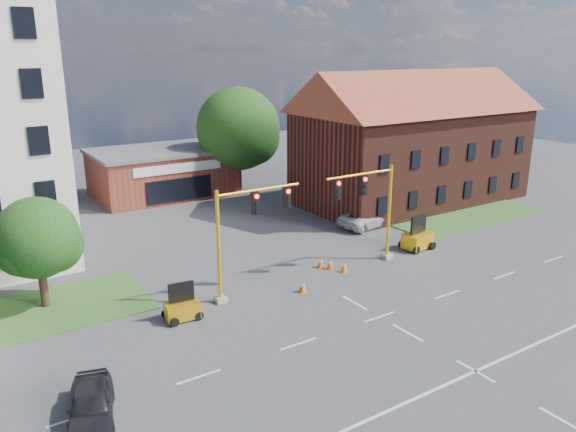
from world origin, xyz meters
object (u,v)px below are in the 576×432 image
at_px(trailer_east, 417,239).
at_px(signal_mast_east, 370,204).
at_px(trailer_west, 182,308).
at_px(sedan_dark, 91,404).
at_px(signal_mast_west, 246,228).
at_px(pickup_white, 368,218).

bearing_deg(trailer_east, signal_mast_east, 175.35).
bearing_deg(signal_mast_east, trailer_east, 3.39).
distance_m(trailer_west, sedan_dark, 8.29).
xyz_separation_m(signal_mast_east, trailer_east, (4.66, 0.28, -3.22)).
bearing_deg(trailer_west, trailer_east, 10.93).
bearing_deg(signal_mast_west, trailer_east, 1.18).
bearing_deg(sedan_dark, pickup_white, 43.31).
bearing_deg(trailer_east, signal_mast_west, 173.14).
bearing_deg(signal_mast_west, trailer_west, -170.16).
bearing_deg(sedan_dark, trailer_east, 31.90).
xyz_separation_m(trailer_west, sedan_dark, (-5.96, -5.77, 0.09)).
bearing_deg(trailer_west, signal_mast_east, 10.87).
height_order(signal_mast_west, trailer_west, signal_mast_west).
xyz_separation_m(trailer_west, pickup_white, (18.03, 6.71, 0.10)).
xyz_separation_m(signal_mast_west, sedan_dark, (-10.09, -6.49, -3.24)).
height_order(signal_mast_west, sedan_dark, signal_mast_west).
bearing_deg(pickup_white, signal_mast_east, 130.37).
bearing_deg(trailer_east, trailer_west, 175.20).
xyz_separation_m(trailer_west, trailer_east, (17.51, 0.99, 0.11)).
distance_m(signal_mast_east, sedan_dark, 20.15).
relative_size(signal_mast_west, sedan_dark, 1.55).
distance_m(trailer_west, pickup_white, 19.24).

